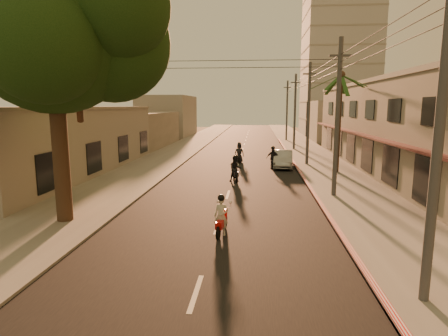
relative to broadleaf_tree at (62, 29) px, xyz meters
The scene contains 19 objects.
ground 10.96m from the broadleaf_tree, 17.97° to the right, with size 160.00×160.00×0.00m, color #383023.
road 20.84m from the broadleaf_tree, 69.68° to the left, with size 10.00×140.00×0.02m, color black.
sidewalk_right 24.26m from the broadleaf_tree, 51.68° to the left, with size 5.00×140.00×0.12m, color slate.
sidewalk_left 19.76m from the broadleaf_tree, 92.85° to the left, with size 5.00×140.00×0.12m, color slate.
curb_stripe 19.30m from the broadleaf_tree, 47.67° to the left, with size 0.20×60.00×0.20m, color red.
shophouse_row 26.41m from the broadleaf_tree, 37.63° to the left, with size 8.80×34.20×7.30m.
left_building 15.15m from the broadleaf_tree, 121.87° to the left, with size 8.20×24.20×5.20m.
distant_tower 58.67m from the broadleaf_tree, 67.22° to the left, with size 12.10×12.10×28.00m.
broadleaf_tree is the anchor object (origin of this frame).
palm_tree 20.18m from the broadleaf_tree, 43.48° to the left, with size 5.00×5.00×8.20m.
utility_poles 22.06m from the broadleaf_tree, 54.34° to the left, with size 1.20×48.26×9.00m.
filler_right 47.87m from the broadleaf_tree, 64.31° to the left, with size 8.00×14.00×6.00m, color gray.
filler_left_near 33.30m from the broadleaf_tree, 103.06° to the left, with size 8.00×14.00×4.40m, color gray.
filler_left_far 50.64m from the broadleaf_tree, 98.43° to the left, with size 8.00×14.00×7.00m, color gray.
scooter_red 10.41m from the broadleaf_tree, 10.02° to the right, with size 0.75×1.75×1.72m.
scooter_mid_a 14.25m from the broadleaf_tree, 55.48° to the left, with size 1.14×1.91×1.90m.
scooter_mid_b 19.90m from the broadleaf_tree, 58.27° to the left, with size 1.09×1.96×1.93m.
scooter_far_a 21.31m from the broadleaf_tree, 70.38° to the left, with size 0.89×1.96×1.93m.
parked_car 20.94m from the broadleaf_tree, 57.06° to the left, with size 1.87×4.57×1.47m, color #A6AAAF.
Camera 1 is at (1.65, -13.78, 5.27)m, focal length 30.00 mm.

